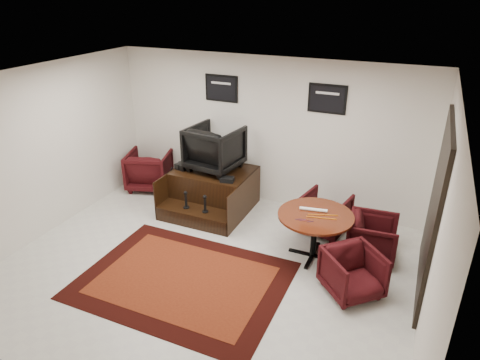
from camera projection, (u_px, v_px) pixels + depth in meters
name	position (u px, v px, depth m)	size (l,w,h in m)	color
ground	(205.00, 268.00, 6.49)	(6.00, 6.00, 0.00)	beige
room_shell	(232.00, 160.00, 5.70)	(6.02, 5.02, 2.81)	silver
area_rug	(183.00, 280.00, 6.21)	(2.91, 2.18, 0.01)	black
shine_podium	(212.00, 191.00, 8.11)	(1.45, 1.50, 0.75)	black
shine_chair	(215.00, 146.00, 7.87)	(0.89, 0.84, 0.92)	black
shoes_pair	(184.00, 165.00, 8.08)	(0.29, 0.34, 0.11)	black
polish_kit	(227.00, 179.00, 7.53)	(0.24, 0.16, 0.08)	black
umbrella_black	(168.00, 184.00, 8.25)	(0.30, 0.11, 0.82)	black
umbrella_hooked	(175.00, 179.00, 8.45)	(0.31, 0.12, 0.84)	black
armchair_side	(150.00, 168.00, 8.89)	(0.85, 0.80, 0.88)	black
meeting_table	(315.00, 220.00, 6.50)	(1.15, 1.15, 0.75)	#3F1509
table_chair_back	(325.00, 212.00, 7.31)	(0.74, 0.69, 0.76)	black
table_chair_window	(373.00, 236.00, 6.62)	(0.73, 0.68, 0.75)	black
table_chair_corner	(353.00, 271.00, 5.82)	(0.70, 0.66, 0.72)	black
paper_roll	(313.00, 210.00, 6.55)	(0.05, 0.05, 0.42)	white
table_clutter	(319.00, 217.00, 6.38)	(0.56, 0.39, 0.01)	orange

